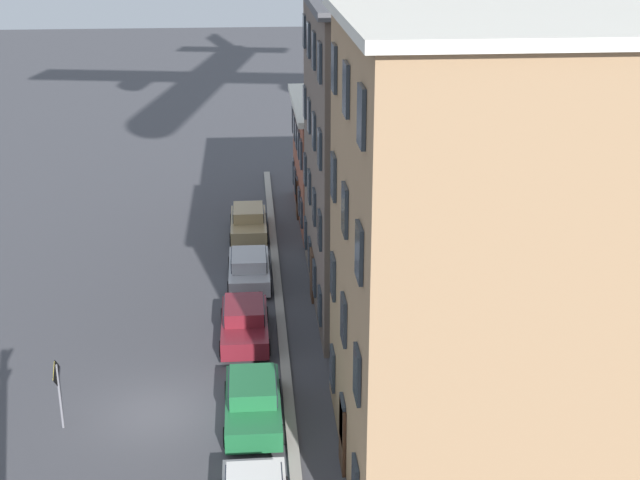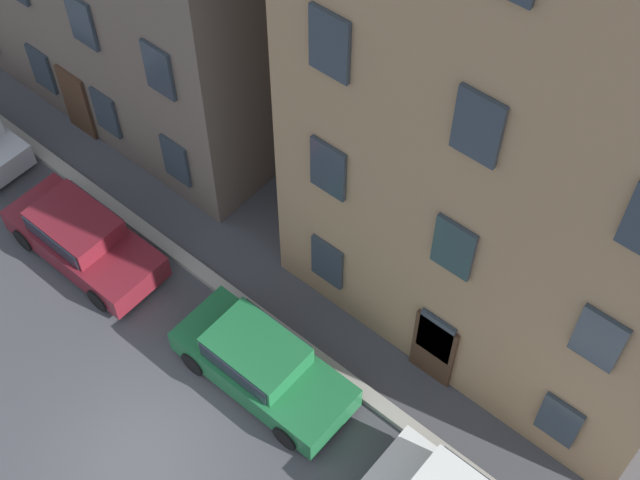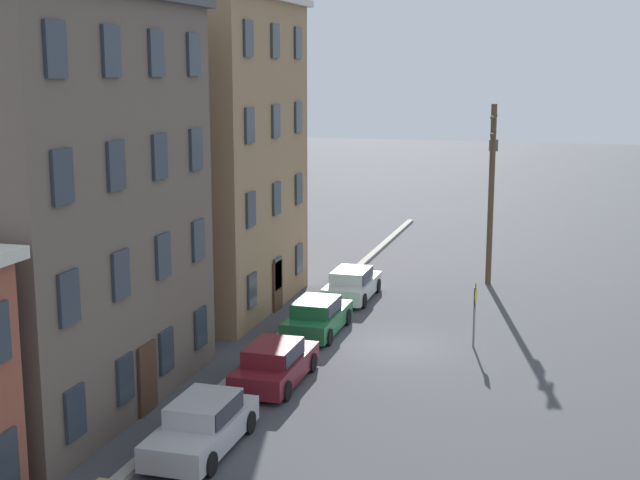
{
  "view_description": "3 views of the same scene",
  "coord_description": "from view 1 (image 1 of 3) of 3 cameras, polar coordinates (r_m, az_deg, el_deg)",
  "views": [
    {
      "loc": [
        26.37,
        3.37,
        16.07
      ],
      "look_at": [
        1.47,
        5.44,
        6.62
      ],
      "focal_mm": 50.0,
      "sensor_mm": 36.0,
      "label": 1
    },
    {
      "loc": [
        8.24,
        -3.56,
        18.73
      ],
      "look_at": [
        1.58,
        4.32,
        5.14
      ],
      "focal_mm": 50.0,
      "sensor_mm": 36.0,
      "label": 2
    },
    {
      "loc": [
        -32.29,
        -6.36,
        10.43
      ],
      "look_at": [
        1.19,
        3.31,
        3.72
      ],
      "focal_mm": 50.0,
      "sensor_mm": 36.0,
      "label": 3
    }
  ],
  "objects": [
    {
      "name": "apartment_corner",
      "position": [
        48.44,
        5.27,
        5.25
      ],
      "size": [
        9.82,
        11.8,
        6.4
      ],
      "color": "brown",
      "rests_on": "ground_plane"
    },
    {
      "name": "kerb_strip",
      "position": [
        30.86,
        -2.0,
        -10.49
      ],
      "size": [
        56.0,
        0.36,
        0.16
      ],
      "primitive_type": "cube",
      "color": "#9E998E",
      "rests_on": "ground_plane"
    },
    {
      "name": "apartment_midblock",
      "position": [
        37.4,
        8.28,
        5.51
      ],
      "size": [
        11.38,
        11.87,
        12.75
      ],
      "color": "#66564C",
      "rests_on": "ground_plane"
    },
    {
      "name": "caution_sign",
      "position": [
        30.14,
        -16.44,
        -8.76
      ],
      "size": [
        0.97,
        0.08,
        2.49
      ],
      "color": "slate",
      "rests_on": "ground_plane"
    },
    {
      "name": "car_maroon",
      "position": [
        35.18,
        -4.86,
        -5.17
      ],
      "size": [
        4.4,
        1.92,
        1.43
      ],
      "color": "maroon",
      "rests_on": "ground_plane"
    },
    {
      "name": "car_green",
      "position": [
        29.92,
        -4.31,
        -10.14
      ],
      "size": [
        4.4,
        1.92,
        1.43
      ],
      "color": "#1E6638",
      "rests_on": "ground_plane"
    },
    {
      "name": "car_silver",
      "position": [
        40.2,
        -4.56,
        -1.74
      ],
      "size": [
        4.4,
        1.92,
        1.43
      ],
      "color": "#B7B7BC",
      "rests_on": "ground_plane"
    },
    {
      "name": "car_tan",
      "position": [
        46.07,
        -4.6,
        1.24
      ],
      "size": [
        4.4,
        1.92,
        1.43
      ],
      "color": "tan",
      "rests_on": "ground_plane"
    },
    {
      "name": "ground_plane",
      "position": [
        31.07,
        -10.47,
        -10.81
      ],
      "size": [
        200.0,
        200.0,
        0.0
      ],
      "primitive_type": "plane",
      "color": "#424247"
    },
    {
      "name": "apartment_far",
      "position": [
        25.95,
        14.1,
        -0.91
      ],
      "size": [
        9.98,
        11.73,
        13.53
      ],
      "color": "#9E7A56",
      "rests_on": "ground_plane"
    }
  ]
}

